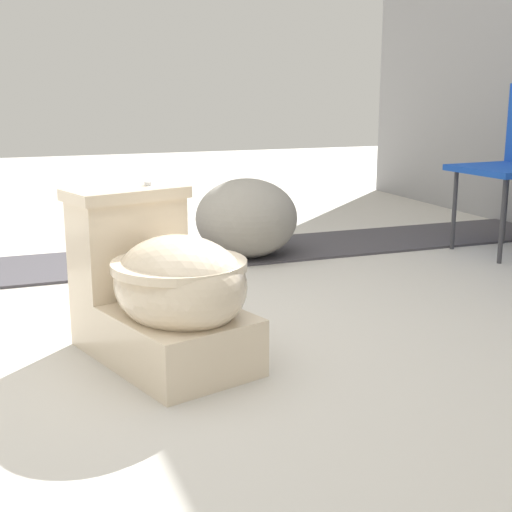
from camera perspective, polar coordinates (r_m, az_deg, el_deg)
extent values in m
plane|color=beige|center=(2.24, -10.47, -8.09)|extent=(14.00, 14.00, 0.00)
cube|color=#423F44|center=(3.50, -6.17, -0.06)|extent=(0.56, 8.00, 0.01)
cube|color=beige|center=(2.19, -7.39, -6.12)|extent=(0.67, 0.50, 0.17)
ellipsoid|color=beige|center=(2.06, -6.12, -2.24)|extent=(0.53, 0.47, 0.28)
cylinder|color=beige|center=(2.04, -6.16, -0.73)|extent=(0.49, 0.49, 0.03)
cube|color=beige|center=(2.31, -10.21, 0.82)|extent=(0.27, 0.38, 0.30)
cube|color=beige|center=(2.28, -10.38, 4.95)|extent=(0.30, 0.41, 0.04)
cylinder|color=silver|center=(2.31, -8.64, 5.74)|extent=(0.02, 0.02, 0.01)
cube|color=#1947B2|center=(3.74, 19.47, 6.54)|extent=(0.47, 0.47, 0.03)
cylinder|color=#38383D|center=(3.53, 19.11, 2.64)|extent=(0.02, 0.02, 0.40)
cylinder|color=#38383D|center=(3.78, 15.58, 3.54)|extent=(0.02, 0.02, 0.40)
cylinder|color=#38383D|center=(4.01, 19.32, 3.81)|extent=(0.02, 0.02, 0.40)
ellipsoid|color=gray|center=(3.47, -0.76, 3.04)|extent=(0.70, 0.70, 0.39)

